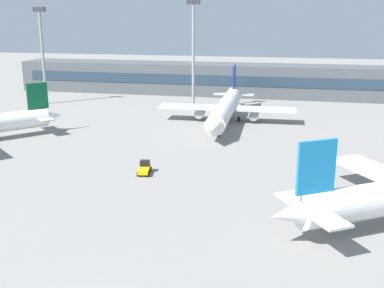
# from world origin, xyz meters

# --- Properties ---
(ground_plane) EXTENTS (400.00, 400.00, 0.00)m
(ground_plane) POSITION_xyz_m (0.00, 40.00, 0.00)
(ground_plane) COLOR gray
(terminal_building) EXTENTS (134.64, 12.13, 9.00)m
(terminal_building) POSITION_xyz_m (0.00, 107.05, 4.50)
(terminal_building) COLOR #4C5156
(terminal_building) RESTS_ON ground_plane
(airplane_far) EXTENTS (30.19, 43.37, 10.72)m
(airplane_far) POSITION_xyz_m (0.85, 69.71, 3.27)
(airplane_far) COLOR silver
(airplane_far) RESTS_ON ground_plane
(baggage_tug_yellow) EXTENTS (2.34, 3.81, 1.75)m
(baggage_tug_yellow) POSITION_xyz_m (-5.89, 33.17, 0.80)
(baggage_tug_yellow) COLOR #F2B20C
(baggage_tug_yellow) RESTS_ON ground_plane
(floodlight_tower_west) EXTENTS (3.20, 0.80, 26.36)m
(floodlight_tower_west) POSITION_xyz_m (-9.25, 82.58, 15.21)
(floodlight_tower_west) COLOR gray
(floodlight_tower_west) RESTS_ON ground_plane
(floodlight_tower_east) EXTENTS (3.20, 0.80, 24.75)m
(floodlight_tower_east) POSITION_xyz_m (-49.10, 82.20, 14.38)
(floodlight_tower_east) COLOR gray
(floodlight_tower_east) RESTS_ON ground_plane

